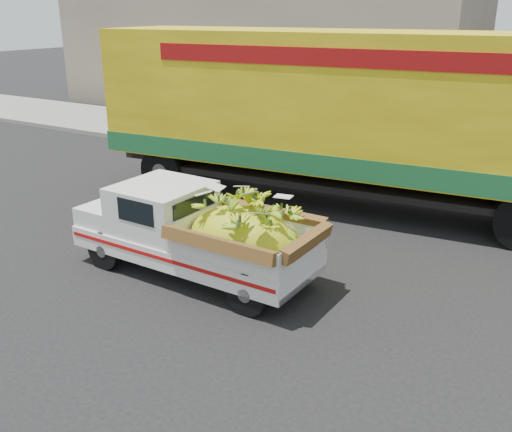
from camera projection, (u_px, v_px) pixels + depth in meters
The scene contains 6 objects.
ground at pixel (203, 274), 9.64m from camera, with size 100.00×100.00×0.00m, color black.
curb at pixel (360, 173), 15.27m from camera, with size 60.00×0.25×0.15m, color gray.
sidewalk at pixel (387, 157), 16.96m from camera, with size 60.00×4.00×0.14m, color gray.
building_left at pixel (260, 51), 24.78m from camera, with size 18.00×6.00×5.00m, color gray.
pickup_truck at pixel (209, 234), 9.23m from camera, with size 4.22×1.62×1.47m.
semi_trailer at pixel (362, 113), 12.18m from camera, with size 12.04×3.62×3.80m.
Camera 1 is at (5.33, -6.95, 4.23)m, focal length 40.00 mm.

